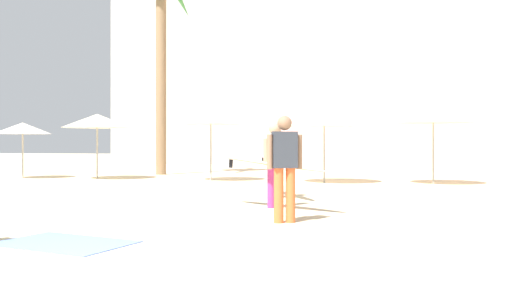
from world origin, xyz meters
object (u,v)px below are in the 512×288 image
person_near_left (274,162)px  cafe_umbrella_3 (211,118)px  beach_towel (64,243)px  cafe_umbrella_5 (23,128)px  person_far_left (277,159)px  cafe_umbrella_0 (97,121)px  cafe_umbrella_4 (433,116)px  person_mid_left (285,164)px  cafe_umbrella_2 (324,121)px

person_near_left → cafe_umbrella_3: bearing=151.4°
cafe_umbrella_3 → beach_towel: bearing=-83.6°
cafe_umbrella_5 → beach_towel: cafe_umbrella_5 is taller
cafe_umbrella_5 → person_far_left: (10.51, -5.38, -0.96)m
cafe_umbrella_0 → person_far_left: size_ratio=0.89×
cafe_umbrella_0 → person_far_left: cafe_umbrella_0 is taller
cafe_umbrella_5 → person_near_left: (10.77, -7.56, -0.96)m
cafe_umbrella_0 → cafe_umbrella_4: cafe_umbrella_0 is taller
cafe_umbrella_4 → beach_towel: (-6.16, -11.69, -2.18)m
person_mid_left → cafe_umbrella_5: bearing=-151.8°
beach_towel → cafe_umbrella_3: bearing=96.4°
cafe_umbrella_0 → cafe_umbrella_3: bearing=-1.4°
cafe_umbrella_2 → cafe_umbrella_3: bearing=176.2°
cafe_umbrella_0 → person_mid_left: size_ratio=1.43×
cafe_umbrella_0 → person_far_left: (7.55, -5.51, -1.22)m
cafe_umbrella_2 → cafe_umbrella_5: 11.35m
cafe_umbrella_2 → cafe_umbrella_5: bearing=178.8°
cafe_umbrella_4 → person_mid_left: (-3.58, -9.30, -1.21)m
cafe_umbrella_0 → cafe_umbrella_5: cafe_umbrella_0 is taller
cafe_umbrella_0 → cafe_umbrella_4: (11.87, -0.35, 0.04)m
cafe_umbrella_2 → person_mid_left: 9.35m
cafe_umbrella_3 → beach_towel: cafe_umbrella_3 is taller
cafe_umbrella_4 → person_near_left: 8.49m
beach_towel → person_mid_left: (2.58, 2.38, 0.96)m
cafe_umbrella_2 → cafe_umbrella_0: bearing=177.5°
cafe_umbrella_0 → person_mid_left: cafe_umbrella_0 is taller
cafe_umbrella_4 → cafe_umbrella_0: bearing=178.3°
person_near_left → person_far_left: (-0.26, 2.18, 0.00)m
person_near_left → person_mid_left: (0.49, -1.95, 0.04)m
person_mid_left → cafe_umbrella_3: bearing=-179.3°
cafe_umbrella_4 → cafe_umbrella_5: cafe_umbrella_4 is taller
cafe_umbrella_0 → person_far_left: bearing=-36.1°
cafe_umbrella_0 → person_near_left: 11.03m
cafe_umbrella_2 → person_near_left: (-0.57, -7.33, -1.15)m
beach_towel → person_near_left: 4.90m
cafe_umbrella_3 → person_mid_left: 10.39m
cafe_umbrella_5 → person_far_left: 11.85m
cafe_umbrella_3 → beach_towel: 12.20m
cafe_umbrella_0 → beach_towel: (5.71, -12.03, -2.14)m
beach_towel → person_mid_left: bearing=42.7°
cafe_umbrella_2 → person_near_left: 7.44m
person_near_left → cafe_umbrella_4: bearing=98.1°
person_near_left → cafe_umbrella_0: bearing=172.5°
cafe_umbrella_2 → beach_towel: bearing=-102.9°
person_mid_left → cafe_umbrella_0: bearing=-160.9°
person_mid_left → cafe_umbrella_2: bearing=157.9°
cafe_umbrella_2 → cafe_umbrella_5: (-11.34, 0.24, -0.19)m
cafe_umbrella_4 → beach_towel: size_ratio=1.46×
cafe_umbrella_5 → person_far_left: bearing=-27.1°
cafe_umbrella_0 → person_mid_left: 12.77m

